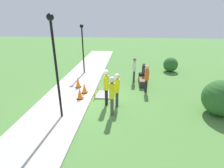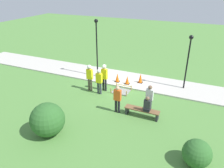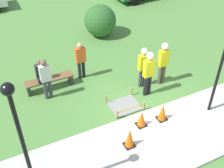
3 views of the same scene
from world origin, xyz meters
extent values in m
plane|color=#51843D|center=(0.00, 0.00, 0.00)|extent=(60.00, 60.00, 0.00)
cube|color=#BCB7AD|center=(0.00, -1.39, 0.05)|extent=(28.00, 2.79, 0.10)
cube|color=gray|center=(-0.74, 0.63, 0.03)|extent=(1.11, 0.94, 0.06)
cube|color=tan|center=(-1.30, 0.16, 0.19)|extent=(0.05, 0.05, 0.38)
cube|color=tan|center=(-0.19, 0.16, 0.19)|extent=(0.05, 0.05, 0.38)
cube|color=tan|center=(-1.30, 1.10, 0.19)|extent=(0.05, 0.05, 0.38)
cube|color=tan|center=(-0.19, 1.10, 0.19)|extent=(0.05, 0.05, 0.38)
cube|color=yellow|center=(-0.74, 0.16, 0.29)|extent=(1.11, 0.00, 0.04)
cube|color=black|center=(-1.55, -1.17, 0.11)|extent=(0.34, 0.34, 0.02)
cone|color=orange|center=(-1.55, -1.17, 0.46)|extent=(0.29, 0.29, 0.68)
cube|color=black|center=(-0.74, -0.56, 0.11)|extent=(0.34, 0.34, 0.02)
cone|color=orange|center=(-0.74, -0.56, 0.42)|extent=(0.29, 0.29, 0.58)
cube|color=black|center=(0.06, -0.62, 0.11)|extent=(0.34, 0.34, 0.02)
cone|color=orange|center=(0.06, -0.62, 0.44)|extent=(0.29, 0.29, 0.63)
cube|color=#2D2D33|center=(-3.79, 2.97, 0.21)|extent=(0.12, 0.40, 0.42)
cube|color=#2D2D33|center=(-2.04, 2.97, 0.21)|extent=(0.12, 0.40, 0.42)
cube|color=brown|center=(-2.92, 2.97, 0.45)|extent=(1.94, 0.44, 0.06)
cube|color=black|center=(-3.20, 2.97, 0.57)|extent=(0.34, 0.44, 0.18)
cube|color=#2D2D33|center=(-3.20, 3.05, 0.91)|extent=(0.36, 0.20, 0.50)
sphere|color=brown|center=(-3.20, 3.05, 1.27)|extent=(0.21, 0.21, 0.21)
cylinder|color=brown|center=(1.22, 1.28, 0.44)|extent=(0.14, 0.14, 0.87)
cylinder|color=brown|center=(1.40, 1.28, 0.44)|extent=(0.14, 0.14, 0.87)
cube|color=yellow|center=(1.31, 1.28, 1.22)|extent=(0.40, 0.22, 0.69)
sphere|color=#A37A5B|center=(1.31, 1.28, 1.68)|extent=(0.24, 0.24, 0.24)
sphere|color=white|center=(1.31, 1.28, 1.75)|extent=(0.27, 0.27, 0.27)
cylinder|color=#383D47|center=(0.42, 1.46, 0.41)|extent=(0.14, 0.14, 0.82)
cylinder|color=#383D47|center=(0.60, 1.46, 0.41)|extent=(0.14, 0.14, 0.82)
cube|color=yellow|center=(0.51, 1.46, 1.14)|extent=(0.40, 0.22, 0.65)
sphere|color=tan|center=(0.51, 1.46, 1.58)|extent=(0.22, 0.22, 0.22)
sphere|color=white|center=(0.51, 1.46, 1.64)|extent=(0.26, 0.26, 0.26)
cylinder|color=black|center=(0.30, 0.90, 0.44)|extent=(0.14, 0.14, 0.89)
cylinder|color=black|center=(0.48, 0.90, 0.44)|extent=(0.14, 0.14, 0.89)
cube|color=yellow|center=(0.39, 0.90, 1.24)|extent=(0.40, 0.22, 0.70)
sphere|color=tan|center=(0.39, 0.90, 1.71)|extent=(0.24, 0.24, 0.24)
sphere|color=white|center=(0.39, 0.90, 1.78)|extent=(0.28, 0.28, 0.28)
cylinder|color=black|center=(-1.58, 3.11, 0.40)|extent=(0.14, 0.14, 0.81)
cylinder|color=black|center=(-1.40, 3.11, 0.40)|extent=(0.14, 0.14, 0.81)
cube|color=#E55B1E|center=(-1.49, 3.11, 1.13)|extent=(0.40, 0.22, 0.64)
sphere|color=tan|center=(-1.49, 3.11, 1.56)|extent=(0.22, 0.22, 0.22)
cylinder|color=#383D47|center=(-3.23, 2.40, 0.42)|extent=(0.14, 0.14, 0.84)
cylinder|color=#383D47|center=(-3.05, 2.40, 0.42)|extent=(0.14, 0.14, 0.84)
cube|color=silver|center=(-3.14, 2.40, 1.17)|extent=(0.40, 0.22, 0.66)
sphere|color=brown|center=(-3.14, 2.40, 1.61)|extent=(0.23, 0.23, 0.23)
cylinder|color=black|center=(1.89, -0.98, 2.17)|extent=(0.10, 0.10, 4.15)
sphere|color=black|center=(1.89, -0.98, 4.34)|extent=(0.28, 0.28, 0.28)
cylinder|color=black|center=(-4.60, -1.52, 1.84)|extent=(0.10, 0.10, 3.48)
sphere|color=black|center=(-4.60, -1.52, 3.68)|extent=(0.28, 0.28, 0.28)
sphere|color=#2D6028|center=(-5.97, 5.50, 0.59)|extent=(1.19, 1.19, 1.19)
sphere|color=#2D6028|center=(0.84, 6.31, 0.84)|extent=(1.69, 1.69, 1.69)
camera|label=1|loc=(8.57, 1.95, 4.39)|focal=28.00mm
camera|label=2|loc=(-5.56, 13.09, 6.91)|focal=35.00mm
camera|label=3|loc=(-4.68, -6.26, 7.04)|focal=45.00mm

